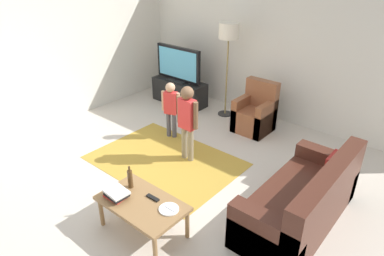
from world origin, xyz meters
TOP-DOWN VIEW (x-y plane):
  - ground at (0.00, 0.00)m, footprint 7.80×7.80m
  - wall_back at (0.00, 3.00)m, footprint 6.00×0.12m
  - wall_left at (-3.00, 0.00)m, footprint 0.12×6.00m
  - area_rug at (-0.41, 0.44)m, footprint 2.20×1.60m
  - tv_stand at (-1.79, 2.30)m, footprint 1.20×0.44m
  - tv at (-1.79, 2.28)m, footprint 1.10×0.28m
  - couch at (1.79, 0.52)m, footprint 0.80×1.80m
  - armchair at (0.09, 2.26)m, footprint 0.60×0.60m
  - floor_lamp at (-0.71, 2.45)m, footprint 0.36×0.36m
  - child_near_tv at (-0.88, 1.09)m, footprint 0.32×0.18m
  - child_center at (-0.19, 0.72)m, footprint 0.40×0.19m
  - coffee_table at (0.45, -0.79)m, footprint 1.00×0.60m
  - book_stack at (0.17, -0.92)m, footprint 0.28×0.22m
  - bottle at (0.15, -0.69)m, footprint 0.06×0.06m
  - tv_remote at (0.50, -0.67)m, footprint 0.17×0.05m
  - plate at (0.77, -0.69)m, footprint 0.22×0.22m

SIDE VIEW (x-z plane):
  - ground at x=0.00m, z-range 0.00..0.00m
  - area_rug at x=-0.41m, z-range 0.00..0.01m
  - tv_stand at x=-1.79m, z-range -0.01..0.49m
  - couch at x=1.79m, z-range -0.14..0.72m
  - armchair at x=0.09m, z-range -0.15..0.75m
  - coffee_table at x=0.45m, z-range 0.16..0.58m
  - plate at x=0.77m, z-range 0.42..0.44m
  - tv_remote at x=0.50m, z-range 0.42..0.44m
  - book_stack at x=0.17m, z-range 0.42..0.52m
  - bottle at x=0.15m, z-range 0.40..0.69m
  - child_near_tv at x=-0.88m, z-range 0.10..1.09m
  - child_center at x=-0.19m, z-range 0.12..1.32m
  - tv at x=-1.79m, z-range 0.49..1.20m
  - wall_back at x=0.00m, z-range 0.00..2.70m
  - wall_left at x=-3.00m, z-range 0.00..2.70m
  - floor_lamp at x=-0.71m, z-range 0.65..2.43m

